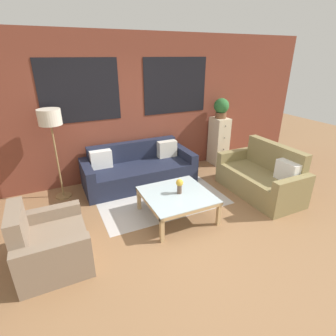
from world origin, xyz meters
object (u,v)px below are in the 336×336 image
object	(u,v)px
coffee_table	(177,197)
flower_vase	(180,185)
settee_vintage	(262,178)
floor_lamp	(50,122)
potted_plant	(221,108)
drawer_cabinet	(219,141)
couch_dark	(139,170)
armchair_corner	(50,245)

from	to	relation	value
coffee_table	flower_vase	distance (m)	0.20
settee_vintage	floor_lamp	bearing A→B (deg)	156.56
flower_vase	potted_plant	bearing A→B (deg)	40.56
settee_vintage	potted_plant	xyz separation A→B (m)	(0.15, 1.59, 1.01)
drawer_cabinet	floor_lamp	bearing A→B (deg)	-177.72
drawer_cabinet	settee_vintage	bearing A→B (deg)	-95.34
coffee_table	floor_lamp	xyz separation A→B (m)	(-1.58, 1.47, 1.03)
couch_dark	coffee_table	size ratio (longest dim) A/B	2.14
settee_vintage	coffee_table	size ratio (longest dim) A/B	1.56
settee_vintage	drawer_cabinet	bearing A→B (deg)	84.66
coffee_table	drawer_cabinet	world-z (taller)	drawer_cabinet
settee_vintage	coffee_table	bearing A→B (deg)	-179.49
coffee_table	potted_plant	world-z (taller)	potted_plant
couch_dark	drawer_cabinet	xyz separation A→B (m)	(2.05, 0.20, 0.26)
potted_plant	flower_vase	bearing A→B (deg)	-139.44
flower_vase	drawer_cabinet	bearing A→B (deg)	40.56
coffee_table	floor_lamp	world-z (taller)	floor_lamp
couch_dark	flower_vase	xyz separation A→B (m)	(0.18, -1.40, 0.27)
armchair_corner	flower_vase	world-z (taller)	armchair_corner
settee_vintage	armchair_corner	bearing A→B (deg)	-175.79
couch_dark	flower_vase	distance (m)	1.43
armchair_corner	coffee_table	size ratio (longest dim) A/B	0.91
floor_lamp	potted_plant	world-z (taller)	floor_lamp
settee_vintage	coffee_table	distance (m)	1.77
flower_vase	armchair_corner	bearing A→B (deg)	-172.32
settee_vintage	drawer_cabinet	xyz separation A→B (m)	(0.15, 1.59, 0.23)
drawer_cabinet	couch_dark	bearing A→B (deg)	-174.31
floor_lamp	drawer_cabinet	distance (m)	3.60
settee_vintage	flower_vase	bearing A→B (deg)	-179.68
armchair_corner	floor_lamp	bearing A→B (deg)	80.69
potted_plant	flower_vase	size ratio (longest dim) A/B	1.83
coffee_table	settee_vintage	bearing A→B (deg)	0.51
drawer_cabinet	coffee_table	bearing A→B (deg)	-140.00
coffee_table	flower_vase	size ratio (longest dim) A/B	4.24
couch_dark	flower_vase	bearing A→B (deg)	-82.83
potted_plant	armchair_corner	bearing A→B (deg)	-153.82
couch_dark	drawer_cabinet	bearing A→B (deg)	5.69
settee_vintage	armchair_corner	xyz separation A→B (m)	(-3.63, -0.27, -0.03)
couch_dark	settee_vintage	xyz separation A→B (m)	(1.90, -1.39, 0.03)
couch_dark	armchair_corner	size ratio (longest dim) A/B	2.35
drawer_cabinet	flower_vase	bearing A→B (deg)	-139.44
coffee_table	potted_plant	distance (m)	2.68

